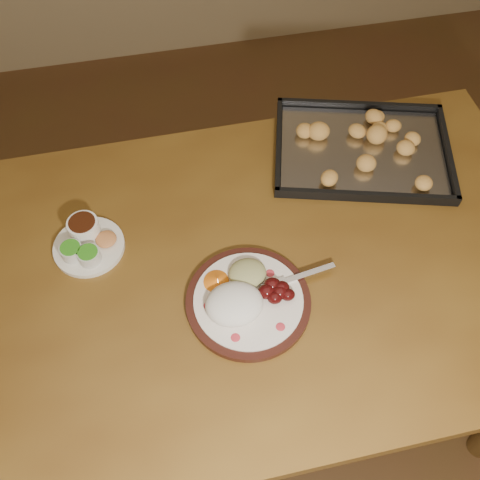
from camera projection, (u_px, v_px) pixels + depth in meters
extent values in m
plane|color=#512E1B|center=(250.00, 428.00, 1.75)|extent=(4.00, 4.00, 0.00)
cube|color=brown|center=(248.00, 269.00, 1.24)|extent=(1.51, 0.91, 0.04)
cylinder|color=#523818|center=(9.00, 268.00, 1.67)|extent=(0.07, 0.07, 0.71)
cylinder|color=#523818|center=(415.00, 196.00, 1.84)|extent=(0.07, 0.07, 0.71)
cylinder|color=black|center=(248.00, 302.00, 1.16)|extent=(0.27, 0.27, 0.02)
cylinder|color=white|center=(248.00, 300.00, 1.15)|extent=(0.24, 0.24, 0.01)
ellipsoid|color=#C42F3B|center=(235.00, 338.00, 1.10)|extent=(0.02, 0.02, 0.00)
ellipsoid|color=#C42F3B|center=(280.00, 327.00, 1.11)|extent=(0.02, 0.02, 0.00)
ellipsoid|color=#C42F3B|center=(270.00, 273.00, 1.18)|extent=(0.02, 0.02, 0.00)
ellipsoid|color=#C42F3B|center=(208.00, 306.00, 1.14)|extent=(0.02, 0.02, 0.00)
ellipsoid|color=white|center=(234.00, 304.00, 1.13)|extent=(0.14, 0.13, 0.06)
ellipsoid|color=#4E0B0B|center=(275.00, 297.00, 1.13)|extent=(0.03, 0.03, 0.03)
ellipsoid|color=#4E0B0B|center=(281.00, 288.00, 1.15)|extent=(0.03, 0.03, 0.03)
ellipsoid|color=#4E0B0B|center=(272.00, 285.00, 1.15)|extent=(0.03, 0.03, 0.03)
ellipsoid|color=#4E0B0B|center=(288.00, 295.00, 1.14)|extent=(0.03, 0.03, 0.03)
ellipsoid|color=#4E0B0B|center=(267.00, 291.00, 1.14)|extent=(0.03, 0.03, 0.03)
ellipsoid|color=#4E0B0B|center=(280.00, 292.00, 1.14)|extent=(0.03, 0.03, 0.03)
ellipsoid|color=tan|center=(247.00, 273.00, 1.17)|extent=(0.10, 0.09, 0.03)
cone|color=orange|center=(217.00, 280.00, 1.16)|extent=(0.09, 0.09, 0.03)
cube|color=white|center=(308.00, 274.00, 1.18)|extent=(0.13, 0.03, 0.00)
cube|color=white|center=(278.00, 283.00, 1.17)|extent=(0.04, 0.03, 0.00)
cylinder|color=white|center=(270.00, 290.00, 1.16)|extent=(0.03, 0.01, 0.00)
cylinder|color=white|center=(269.00, 287.00, 1.16)|extent=(0.03, 0.01, 0.00)
cylinder|color=white|center=(268.00, 285.00, 1.16)|extent=(0.03, 0.01, 0.00)
cylinder|color=white|center=(267.00, 283.00, 1.17)|extent=(0.03, 0.01, 0.00)
cylinder|color=white|center=(89.00, 247.00, 1.24)|extent=(0.16, 0.16, 0.01)
cylinder|color=beige|center=(72.00, 251.00, 1.21)|extent=(0.05, 0.05, 0.03)
cylinder|color=#328F1C|center=(70.00, 248.00, 1.19)|extent=(0.05, 0.05, 0.00)
cylinder|color=beige|center=(89.00, 256.00, 1.20)|extent=(0.05, 0.05, 0.03)
cylinder|color=#328F1C|center=(88.00, 252.00, 1.19)|extent=(0.05, 0.05, 0.00)
cylinder|color=white|center=(84.00, 228.00, 1.24)|extent=(0.07, 0.07, 0.04)
cylinder|color=#321409|center=(82.00, 222.00, 1.22)|extent=(0.06, 0.06, 0.00)
ellipsoid|color=#BE7C43|center=(106.00, 239.00, 1.23)|extent=(0.05, 0.05, 0.02)
cube|color=black|center=(362.00, 152.00, 1.41)|extent=(0.52, 0.44, 0.01)
cube|color=black|center=(359.00, 105.00, 1.49)|extent=(0.44, 0.13, 0.02)
cube|color=black|center=(367.00, 196.00, 1.31)|extent=(0.44, 0.13, 0.02)
cube|color=black|center=(448.00, 152.00, 1.39)|extent=(0.10, 0.32, 0.02)
cube|color=black|center=(278.00, 144.00, 1.40)|extent=(0.10, 0.32, 0.02)
cube|color=#B8B7BC|center=(362.00, 150.00, 1.40)|extent=(0.49, 0.40, 0.00)
ellipsoid|color=#E2AC4F|center=(385.00, 146.00, 1.39)|extent=(0.05, 0.05, 0.04)
ellipsoid|color=#E2AC4F|center=(404.00, 138.00, 1.40)|extent=(0.07, 0.06, 0.04)
ellipsoid|color=#E2AC4F|center=(380.00, 124.00, 1.43)|extent=(0.07, 0.07, 0.04)
ellipsoid|color=#E2AC4F|center=(374.00, 131.00, 1.42)|extent=(0.06, 0.06, 0.04)
ellipsoid|color=#E2AC4F|center=(353.00, 122.00, 1.44)|extent=(0.06, 0.06, 0.04)
ellipsoid|color=#E2AC4F|center=(349.00, 136.00, 1.41)|extent=(0.07, 0.07, 0.04)
ellipsoid|color=#E2AC4F|center=(322.00, 135.00, 1.41)|extent=(0.07, 0.06, 0.04)
ellipsoid|color=#E2AC4F|center=(334.00, 144.00, 1.39)|extent=(0.05, 0.05, 0.04)
ellipsoid|color=#E2AC4F|center=(315.00, 149.00, 1.38)|extent=(0.07, 0.06, 0.04)
ellipsoid|color=#E2AC4F|center=(341.00, 163.00, 1.35)|extent=(0.07, 0.07, 0.04)
ellipsoid|color=#E2AC4F|center=(360.00, 156.00, 1.37)|extent=(0.06, 0.06, 0.04)
ellipsoid|color=#E2AC4F|center=(376.00, 165.00, 1.35)|extent=(0.06, 0.06, 0.04)
ellipsoid|color=#E2AC4F|center=(385.00, 169.00, 1.34)|extent=(0.07, 0.07, 0.04)
ellipsoid|color=#E2AC4F|center=(414.00, 154.00, 1.37)|extent=(0.07, 0.06, 0.04)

